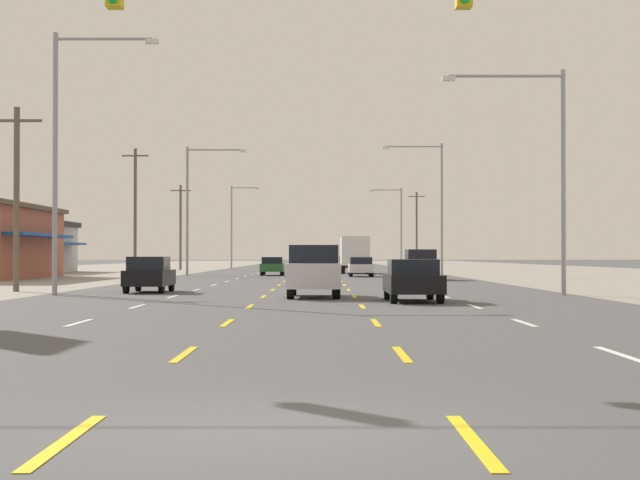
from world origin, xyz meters
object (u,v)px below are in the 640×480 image
(streetlight_left_row_1, at_px, (196,200))
(streetlight_right_row_2, at_px, (400,222))
(sedan_inner_left_farther, at_px, (275,266))
(streetlight_right_row_0, at_px, (551,161))
(sedan_inner_right_far, at_px, (363,267))
(streetlight_left_row_2, at_px, (236,221))
(box_truck_inner_right_farthest, at_px, (357,253))
(suv_far_right_midfar, at_px, (423,264))
(sedan_inner_right_nearest, at_px, (415,280))
(sedan_inner_right_distant_a, at_px, (348,262))
(hatchback_far_left_mid, at_px, (152,274))
(streetlight_right_row_1, at_px, (438,198))
(suv_center_turn_near, at_px, (316,270))
(streetlight_left_row_0, at_px, (68,144))

(streetlight_left_row_1, bearing_deg, streetlight_right_row_2, 64.03)
(sedan_inner_left_farther, bearing_deg, streetlight_right_row_0, -72.00)
(sedan_inner_right_far, height_order, streetlight_left_row_2, streetlight_left_row_2)
(box_truck_inner_right_farthest, bearing_deg, suv_far_right_midfar, -81.23)
(sedan_inner_right_far, xyz_separation_m, streetlight_left_row_1, (-13.15, 4.50, 5.24))
(sedan_inner_right_nearest, height_order, sedan_inner_left_farther, same)
(sedan_inner_right_nearest, relative_size, sedan_inner_right_distant_a, 1.00)
(hatchback_far_left_mid, relative_size, sedan_inner_left_farther, 0.87)
(streetlight_right_row_2, bearing_deg, streetlight_right_row_1, -90.16)
(suv_far_right_midfar, relative_size, streetlight_left_row_2, 0.49)
(suv_center_turn_near, relative_size, suv_far_right_midfar, 1.00)
(streetlight_left_row_1, bearing_deg, hatchback_far_left_mid, -85.75)
(hatchback_far_left_mid, bearing_deg, streetlight_left_row_0, -131.28)
(sedan_inner_left_farther, height_order, streetlight_right_row_2, streetlight_right_row_2)
(box_truck_inner_right_farthest, xyz_separation_m, streetlight_left_row_2, (-13.30, 31.32, 3.82))
(streetlight_right_row_2, bearing_deg, streetlight_right_row_0, -90.14)
(streetlight_right_row_0, height_order, streetlight_left_row_1, streetlight_left_row_1)
(sedan_inner_right_far, bearing_deg, streetlight_right_row_0, -80.26)
(streetlight_right_row_0, bearing_deg, streetlight_left_row_2, 103.68)
(suv_far_right_midfar, distance_m, streetlight_right_row_2, 54.47)
(sedan_inner_left_farther, height_order, streetlight_right_row_1, streetlight_right_row_1)
(sedan_inner_right_far, height_order, streetlight_right_row_2, streetlight_right_row_2)
(sedan_inner_left_farther, xyz_separation_m, streetlight_right_row_2, (13.10, 39.96, 4.83))
(sedan_inner_left_farther, xyz_separation_m, streetlight_left_row_1, (-6.31, 0.11, 5.24))
(suv_center_turn_near, distance_m, sedan_inner_left_farther, 41.67)
(box_truck_inner_right_farthest, distance_m, streetlight_right_row_0, 48.90)
(sedan_inner_left_farther, height_order, streetlight_right_row_0, streetlight_right_row_0)
(streetlight_right_row_1, height_order, streetlight_right_row_2, streetlight_right_row_1)
(sedan_inner_left_farther, relative_size, streetlight_right_row_2, 0.47)
(suv_center_turn_near, distance_m, suv_far_right_midfar, 28.11)
(streetlight_right_row_0, relative_size, streetlight_right_row_2, 0.93)
(hatchback_far_left_mid, bearing_deg, box_truck_inner_right_farthest, 77.05)
(sedan_inner_left_farther, relative_size, streetlight_right_row_0, 0.50)
(streetlight_right_row_1, relative_size, streetlight_right_row_2, 1.09)
(sedan_inner_right_nearest, bearing_deg, suv_far_right_midfar, 83.79)
(streetlight_left_row_1, relative_size, streetlight_left_row_2, 1.03)
(hatchback_far_left_mid, bearing_deg, suv_far_right_midfar, 58.00)
(sedan_inner_right_far, xyz_separation_m, sedan_inner_right_distant_a, (0.13, 49.47, 0.00))
(streetlight_left_row_1, bearing_deg, sedan_inner_right_distant_a, 73.55)
(sedan_inner_right_nearest, xyz_separation_m, sedan_inner_left_farther, (-6.98, 45.07, 0.00))
(sedan_inner_right_distant_a, distance_m, streetlight_left_row_0, 86.03)
(sedan_inner_left_farther, distance_m, streetlight_left_row_1, 8.20)
(streetlight_left_row_0, relative_size, streetlight_right_row_2, 1.09)
(box_truck_inner_right_farthest, distance_m, streetlight_right_row_1, 11.39)
(hatchback_far_left_mid, height_order, streetlight_right_row_1, streetlight_right_row_1)
(suv_center_turn_near, bearing_deg, sedan_inner_right_distant_a, 87.73)
(sedan_inner_right_distant_a, bearing_deg, streetlight_left_row_0, -98.96)
(streetlight_left_row_0, height_order, streetlight_right_row_2, streetlight_left_row_0)
(suv_far_right_midfar, height_order, sedan_inner_right_far, suv_far_right_midfar)
(sedan_inner_right_nearest, xyz_separation_m, sedan_inner_right_far, (-0.14, 40.68, 0.00))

